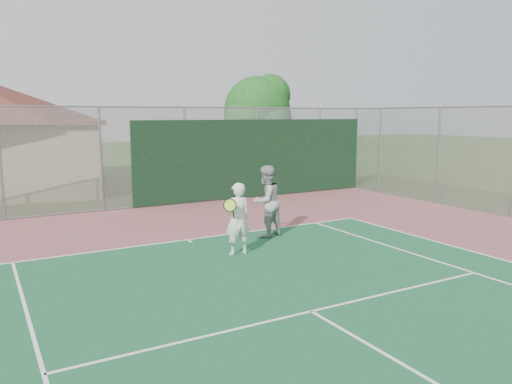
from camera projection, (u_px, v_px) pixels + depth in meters
back_fence at (188, 158)px, 18.13m from camera, size 20.08×0.11×3.53m
side_fence_right at (438, 156)px, 18.10m from camera, size 0.08×9.00×3.50m
tree at (259, 112)px, 23.31m from camera, size 3.66×3.47×5.10m
player_white_front at (238, 219)px, 11.51m from camera, size 0.83×0.67×1.68m
player_grey_back at (266, 202)px, 13.20m from camera, size 1.10×0.97×1.90m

